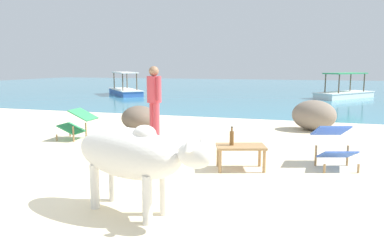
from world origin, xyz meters
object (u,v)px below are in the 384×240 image
Objects in this scene: person_standing at (154,97)px; boat_blue at (125,90)px; deck_chair_far at (77,122)px; bottle at (232,138)px; low_bench_table at (241,149)px; boat_white at (344,93)px; deck_chair_near at (334,143)px; cow at (131,154)px.

boat_blue is (-6.58, 11.24, -0.70)m from person_standing.
bottle is at bearing 157.39° from deck_chair_far.
person_standing is at bearing 122.34° from low_bench_table.
bottle is at bearing -153.10° from boat_white.
boat_blue and boat_white have the same top height.
low_bench_table is 15.84m from boat_blue.
bottle is at bearing 88.28° from person_standing.
boat_white is at bearing 61.13° from low_bench_table.
low_bench_table is 14.83m from boat_white.
bottle is 0.37× the size of deck_chair_far.
person_standing is at bearing -126.36° from deck_chair_near.
deck_chair_far is at bearing -29.05° from person_standing.
boat_white is (5.13, 12.65, -0.70)m from person_standing.
person_standing is at bearing 137.96° from bottle.
boat_blue is (-7.98, 15.19, -0.42)m from cow.
cow is 2.16m from bottle.
boat_blue reaches higher than bottle.
boat_white is (1.45, 13.94, -0.13)m from deck_chair_near.
cow is 17.02m from boat_white.
deck_chair_near is (2.27, 2.66, -0.28)m from cow.
bottle is at bearing 170.59° from low_bench_table.
person_standing reaches higher than deck_chair_near.
deck_chair_far is at bearing 143.71° from low_bench_table.
bottle is 1.68m from deck_chair_near.
cow is 0.51× the size of boat_blue.
deck_chair_near is (1.55, 0.63, -0.12)m from bottle.
low_bench_table is (0.87, 2.05, -0.34)m from cow.
person_standing is at bearing -163.53° from boat_white.
low_bench_table is 0.24× the size of boat_blue.
deck_chair_far is (-3.72, 1.32, -0.12)m from bottle.
bottle is 0.18× the size of person_standing.
boat_blue is at bearing 123.48° from bottle.
boat_white is (3.73, 16.60, -0.42)m from cow.
deck_chair_near is at bearing -147.42° from boat_white.
deck_chair_far is 12.85m from boat_blue.
boat_white is at bearing -161.74° from person_standing.
person_standing reaches higher than bottle.
low_bench_table is 2.90× the size of bottle.
cow is 4.20m from person_standing.
person_standing is at bearing 169.14° from boat_blue.
low_bench_table is 0.97× the size of deck_chair_near.
person_standing reaches higher than boat_white.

